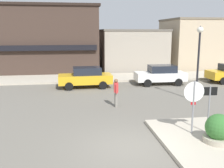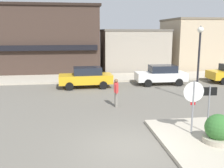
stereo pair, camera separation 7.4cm
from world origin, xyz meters
name	(u,v)px [view 1 (the left image)]	position (x,y,z in m)	size (l,w,h in m)	color
ground_plane	(132,147)	(0.00, 0.00, 0.00)	(160.00, 160.00, 0.00)	#6B665B
kerb_far	(97,78)	(0.00, 14.58, 0.07)	(80.00, 4.00, 0.15)	#B7AD99
stop_sign	(194,100)	(2.61, 0.66, 1.52)	(0.82, 0.09, 2.30)	gray
one_way_sign	(209,105)	(3.26, 0.61, 1.33)	(0.60, 0.07, 2.10)	gray
planter	(219,131)	(3.19, -0.32, 0.56)	(1.10, 1.10, 1.23)	#ADA38E
lamp_post	(199,53)	(5.36, 5.92, 2.96)	(0.36, 0.36, 4.54)	black
parked_car_nearest	(86,77)	(-1.16, 10.87, 0.81)	(4.05, 1.98, 1.56)	gold
parked_car_second	(161,75)	(4.87, 11.18, 0.81)	(4.03, 1.94, 1.56)	white
pedestrian_crossing_near	(116,92)	(0.28, 5.39, 0.87)	(0.24, 0.55, 1.61)	gray
building_corner_shop	(46,39)	(-4.98, 21.03, 3.41)	(11.25, 9.42, 6.81)	#3D2D26
building_storefront_left_near	(133,50)	(4.52, 19.78, 2.22)	(7.05, 5.35, 4.44)	#9E9384
building_storefront_left_mid	(194,43)	(12.05, 20.61, 2.83)	(6.51, 6.83, 5.65)	tan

